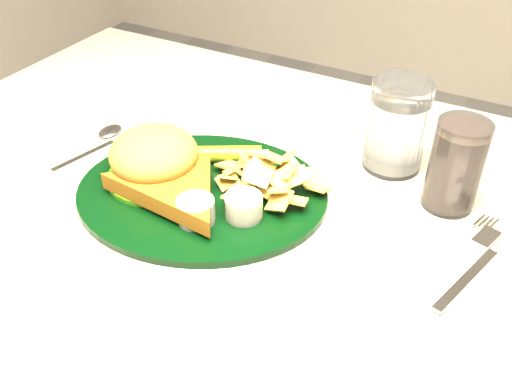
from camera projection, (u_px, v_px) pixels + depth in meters
table at (263, 381)px, 0.96m from camera, size 1.20×0.80×0.75m
dinner_plate at (201, 173)px, 0.74m from camera, size 0.41×0.37×0.08m
water_glass at (397, 126)px, 0.78m from camera, size 0.11×0.11×0.13m
cola_glass at (456, 166)px, 0.71m from camera, size 0.08×0.08×0.12m
fork_napkin at (468, 274)px, 0.63m from camera, size 0.17×0.20×0.01m
spoon at (84, 155)px, 0.83m from camera, size 0.07×0.15×0.01m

